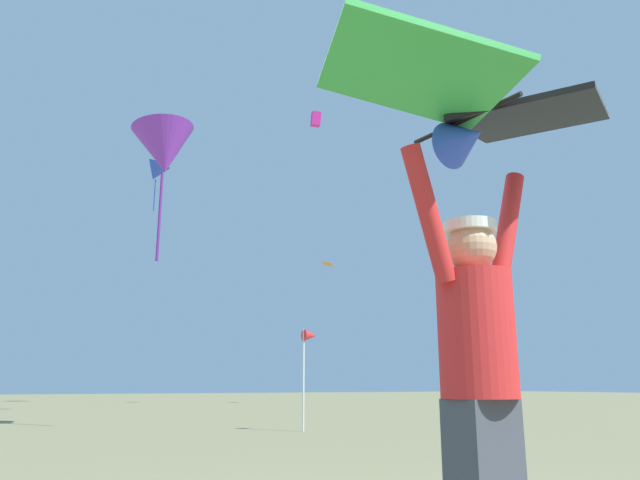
# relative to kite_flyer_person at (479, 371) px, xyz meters

# --- Properties ---
(kite_flyer_person) EXTENTS (0.81, 0.38, 1.92)m
(kite_flyer_person) POSITION_rel_kite_flyer_person_xyz_m (0.00, 0.00, 0.00)
(kite_flyer_person) COLOR #424751
(kite_flyer_person) RESTS_ON ground
(held_stunt_kite) EXTENTS (1.78, 1.03, 0.40)m
(held_stunt_kite) POSITION_rel_kite_flyer_person_xyz_m (0.01, -0.07, 1.23)
(held_stunt_kite) COLOR black
(distant_kite_purple_high_right) EXTENTS (1.76, 1.74, 3.07)m
(distant_kite_purple_high_right) POSITION_rel_kite_flyer_person_xyz_m (0.81, 10.29, 4.87)
(distant_kite_purple_high_right) COLOR purple
(distant_kite_blue_mid_right) EXTENTS (1.57, 1.60, 2.71)m
(distant_kite_blue_mid_right) POSITION_rel_kite_flyer_person_xyz_m (4.13, 27.04, 10.32)
(distant_kite_blue_mid_right) COLOR blue
(distant_kite_magenta_mid_left) EXTENTS (0.51, 0.58, 0.72)m
(distant_kite_magenta_mid_left) POSITION_rel_kite_flyer_person_xyz_m (10.05, 21.04, 11.98)
(distant_kite_magenta_mid_left) COLOR #DB2393
(distant_kite_orange_high_left) EXTENTS (0.50, 0.50, 0.22)m
(distant_kite_orange_high_left) POSITION_rel_kite_flyer_person_xyz_m (11.60, 22.75, 5.56)
(distant_kite_orange_high_left) COLOR orange
(marker_flag) EXTENTS (0.30, 0.24, 1.95)m
(marker_flag) POSITION_rel_kite_flyer_person_xyz_m (3.58, 8.78, 0.76)
(marker_flag) COLOR silver
(marker_flag) RESTS_ON ground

